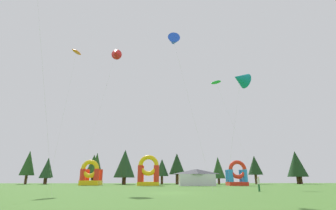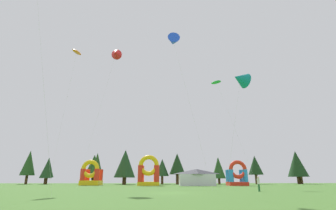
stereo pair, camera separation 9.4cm
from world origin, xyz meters
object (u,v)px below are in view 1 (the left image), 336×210
kite_red_delta (116,53)px  inflatable_red_slide (237,176)px  inflatable_blue_arch (149,174)px  kite_blue_delta (173,41)px  kite_green_parafoil (216,82)px  kite_orange_parafoil (77,52)px  person_midfield (259,182)px  kite_teal_delta (240,79)px  festival_tent (197,177)px  inflatable_orange_dome (91,176)px

kite_red_delta → inflatable_red_slide: bearing=30.2°
inflatable_red_slide → inflatable_blue_arch: size_ratio=0.82×
kite_blue_delta → inflatable_red_slide: bearing=58.7°
kite_red_delta → kite_green_parafoil: bearing=21.8°
kite_orange_parafoil → kite_blue_delta: bearing=-31.3°
kite_blue_delta → person_midfield: kite_blue_delta is taller
kite_green_parafoil → kite_teal_delta: bearing=-93.1°
kite_green_parafoil → kite_red_delta: bearing=-158.2°
kite_orange_parafoil → festival_tent: 36.45m
kite_teal_delta → inflatable_orange_dome: size_ratio=2.82×
kite_orange_parafoil → kite_green_parafoil: (28.50, 8.33, -2.46)m
inflatable_blue_arch → kite_green_parafoil: bearing=-28.0°
kite_blue_delta → person_midfield: size_ratio=12.05×
inflatable_red_slide → inflatable_orange_dome: inflatable_orange_dome is taller
kite_green_parafoil → inflatable_blue_arch: (-14.99, 7.97, -19.56)m
kite_teal_delta → kite_orange_parafoil: kite_orange_parafoil is taller
kite_red_delta → inflatable_orange_dome: 31.02m
kite_blue_delta → inflatable_orange_dome: kite_blue_delta is taller
kite_green_parafoil → kite_blue_delta: kite_green_parafoil is taller
kite_orange_parafoil → inflatable_orange_dome: 30.05m
kite_red_delta → kite_teal_delta: kite_red_delta is taller
inflatable_red_slide → festival_tent: inflatable_red_slide is taller
kite_green_parafoil → inflatable_orange_dome: size_ratio=3.86×
kite_blue_delta → inflatable_blue_arch: size_ratio=3.24×
kite_teal_delta → kite_green_parafoil: (0.99, 18.33, 6.86)m
festival_tent → kite_blue_delta: bearing=-104.4°
person_midfield → kite_teal_delta: bearing=-65.9°
kite_teal_delta → inflatable_red_slide: 29.12m
person_midfield → festival_tent: (-4.01, 25.30, 0.72)m
person_midfield → inflatable_blue_arch: size_ratio=0.27×
kite_red_delta → inflatable_red_slide: 37.74m
inflatable_red_slide → inflatable_blue_arch: inflatable_blue_arch is taller
kite_green_parafoil → inflatable_red_slide: bearing=52.9°
festival_tent → kite_red_delta: bearing=-139.0°
kite_orange_parafoil → inflatable_orange_dome: bearing=91.5°
kite_orange_parafoil → inflatable_red_slide: (33.70, 15.19, -22.57)m
kite_blue_delta → inflatable_orange_dome: size_ratio=3.71×
inflatable_orange_dome → kite_blue_delta: bearing=-59.1°
kite_green_parafoil → kite_blue_delta: size_ratio=1.04×
kite_red_delta → inflatable_red_slide: kite_red_delta is taller
kite_red_delta → inflatable_blue_arch: kite_red_delta is taller
inflatable_orange_dome → kite_green_parafoil: bearing=-21.6°
kite_green_parafoil → kite_blue_delta: bearing=-119.1°
kite_teal_delta → person_midfield: bearing=-38.7°
inflatable_blue_arch → festival_tent: inflatable_blue_arch is taller
kite_blue_delta → inflatable_orange_dome: (-18.38, 30.68, -18.75)m
kite_blue_delta → inflatable_red_slide: kite_blue_delta is taller
kite_orange_parafoil → kite_teal_delta: bearing=-20.0°
kite_red_delta → person_midfield: (20.94, -10.59, -23.37)m
kite_green_parafoil → inflatable_orange_dome: bearing=158.4°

